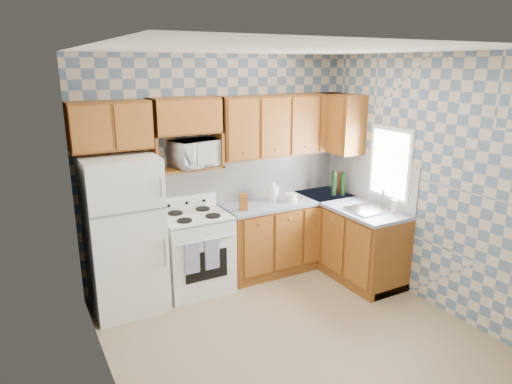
% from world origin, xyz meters
% --- Properties ---
extents(floor, '(3.40, 3.40, 0.00)m').
position_xyz_m(floor, '(0.00, 0.00, 0.00)').
color(floor, '#907B59').
rests_on(floor, ground).
extents(back_wall, '(3.40, 0.02, 2.70)m').
position_xyz_m(back_wall, '(0.00, 1.60, 1.35)').
color(back_wall, slate).
rests_on(back_wall, ground).
extents(right_wall, '(0.02, 3.20, 2.70)m').
position_xyz_m(right_wall, '(1.70, 0.00, 1.35)').
color(right_wall, slate).
rests_on(right_wall, ground).
extents(backsplash_back, '(2.60, 0.02, 0.56)m').
position_xyz_m(backsplash_back, '(0.40, 1.59, 1.20)').
color(backsplash_back, white).
rests_on(backsplash_back, back_wall).
extents(backsplash_right, '(0.02, 1.60, 0.56)m').
position_xyz_m(backsplash_right, '(1.69, 0.80, 1.20)').
color(backsplash_right, white).
rests_on(backsplash_right, right_wall).
extents(refrigerator, '(0.75, 0.70, 1.68)m').
position_xyz_m(refrigerator, '(-1.27, 1.25, 0.84)').
color(refrigerator, white).
rests_on(refrigerator, floor).
extents(stove_body, '(0.76, 0.65, 0.90)m').
position_xyz_m(stove_body, '(-0.47, 1.28, 0.45)').
color(stove_body, white).
rests_on(stove_body, floor).
extents(cooktop, '(0.76, 0.65, 0.02)m').
position_xyz_m(cooktop, '(-0.47, 1.28, 0.91)').
color(cooktop, silver).
rests_on(cooktop, stove_body).
extents(backguard, '(0.76, 0.08, 0.17)m').
position_xyz_m(backguard, '(-0.47, 1.55, 1.00)').
color(backguard, white).
rests_on(backguard, cooktop).
extents(dish_towel_left, '(0.17, 0.02, 0.35)m').
position_xyz_m(dish_towel_left, '(-0.64, 0.93, 0.55)').
color(dish_towel_left, navy).
rests_on(dish_towel_left, stove_body).
extents(dish_towel_right, '(0.17, 0.02, 0.35)m').
position_xyz_m(dish_towel_right, '(-0.41, 0.93, 0.55)').
color(dish_towel_right, navy).
rests_on(dish_towel_right, stove_body).
extents(base_cabinets_back, '(1.75, 0.60, 0.88)m').
position_xyz_m(base_cabinets_back, '(0.82, 1.30, 0.44)').
color(base_cabinets_back, brown).
rests_on(base_cabinets_back, floor).
extents(base_cabinets_right, '(0.60, 1.60, 0.88)m').
position_xyz_m(base_cabinets_right, '(1.40, 0.80, 0.44)').
color(base_cabinets_right, brown).
rests_on(base_cabinets_right, floor).
extents(countertop_back, '(1.77, 0.63, 0.04)m').
position_xyz_m(countertop_back, '(0.82, 1.30, 0.90)').
color(countertop_back, gray).
rests_on(countertop_back, base_cabinets_back).
extents(countertop_right, '(0.63, 1.60, 0.04)m').
position_xyz_m(countertop_right, '(1.40, 0.80, 0.90)').
color(countertop_right, gray).
rests_on(countertop_right, base_cabinets_right).
extents(upper_cabinets_back, '(1.75, 0.33, 0.74)m').
position_xyz_m(upper_cabinets_back, '(0.82, 1.44, 1.85)').
color(upper_cabinets_back, brown).
rests_on(upper_cabinets_back, back_wall).
extents(upper_cabinets_fridge, '(0.82, 0.33, 0.50)m').
position_xyz_m(upper_cabinets_fridge, '(-1.29, 1.44, 1.97)').
color(upper_cabinets_fridge, brown).
rests_on(upper_cabinets_fridge, back_wall).
extents(upper_cabinets_right, '(0.33, 0.70, 0.74)m').
position_xyz_m(upper_cabinets_right, '(1.53, 1.25, 1.85)').
color(upper_cabinets_right, brown).
rests_on(upper_cabinets_right, right_wall).
extents(microwave_shelf, '(0.80, 0.33, 0.03)m').
position_xyz_m(microwave_shelf, '(-0.47, 1.44, 1.44)').
color(microwave_shelf, brown).
rests_on(microwave_shelf, back_wall).
extents(microwave, '(0.63, 0.50, 0.30)m').
position_xyz_m(microwave, '(-0.36, 1.43, 1.60)').
color(microwave, white).
rests_on(microwave, microwave_shelf).
extents(sink, '(0.48, 0.40, 0.03)m').
position_xyz_m(sink, '(1.40, 0.45, 0.93)').
color(sink, '#B7B7BC').
rests_on(sink, countertop_right).
extents(window, '(0.02, 0.66, 0.86)m').
position_xyz_m(window, '(1.69, 0.45, 1.45)').
color(window, silver).
rests_on(window, right_wall).
extents(bottle_0, '(0.07, 0.07, 0.32)m').
position_xyz_m(bottle_0, '(1.45, 1.17, 1.08)').
color(bottle_0, black).
rests_on(bottle_0, countertop_back).
extents(bottle_1, '(0.07, 0.07, 0.30)m').
position_xyz_m(bottle_1, '(1.55, 1.11, 1.07)').
color(bottle_1, black).
rests_on(bottle_1, countertop_back).
extents(bottle_2, '(0.07, 0.07, 0.27)m').
position_xyz_m(bottle_2, '(1.58, 1.21, 1.06)').
color(bottle_2, '#64390E').
rests_on(bottle_2, countertop_back).
extents(knife_block, '(0.11, 0.11, 0.20)m').
position_xyz_m(knife_block, '(0.11, 1.16, 1.02)').
color(knife_block, brown).
rests_on(knife_block, countertop_back).
extents(electric_kettle, '(0.15, 0.15, 0.19)m').
position_xyz_m(electric_kettle, '(0.61, 1.33, 1.01)').
color(electric_kettle, white).
rests_on(electric_kettle, countertop_back).
extents(food_containers, '(0.16, 0.16, 0.11)m').
position_xyz_m(food_containers, '(0.78, 1.18, 0.97)').
color(food_containers, silver).
rests_on(food_containers, countertop_back).
extents(soap_bottle, '(0.06, 0.06, 0.17)m').
position_xyz_m(soap_bottle, '(1.55, 0.20, 1.01)').
color(soap_bottle, silver).
rests_on(soap_bottle, countertop_right).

